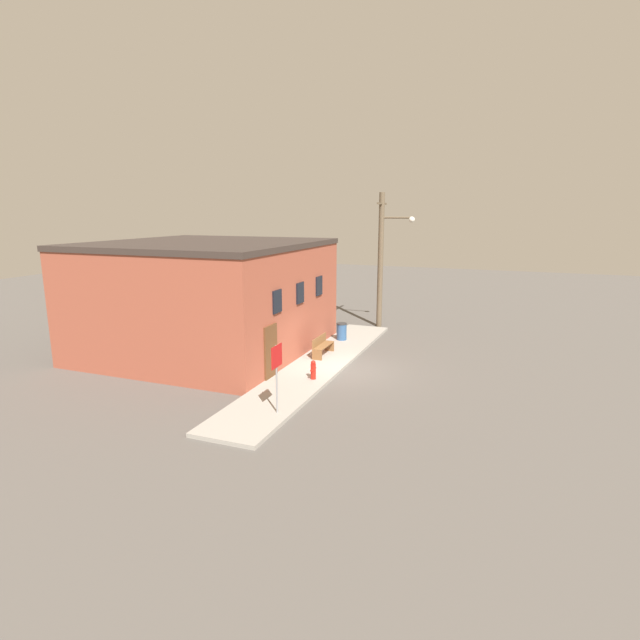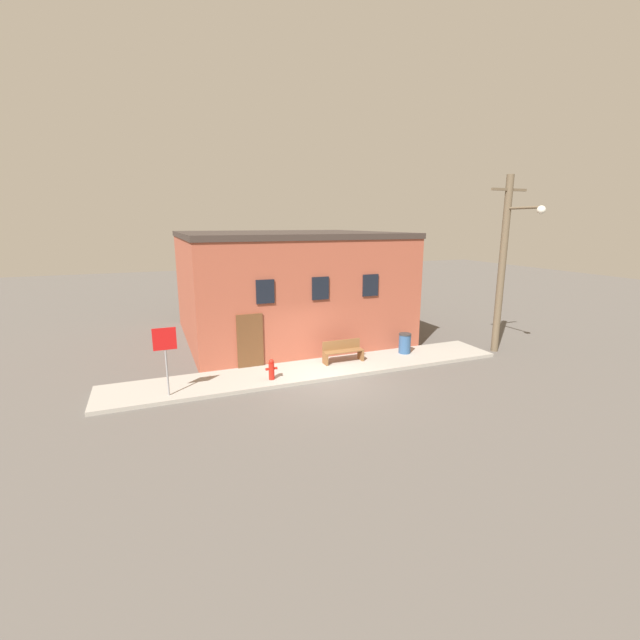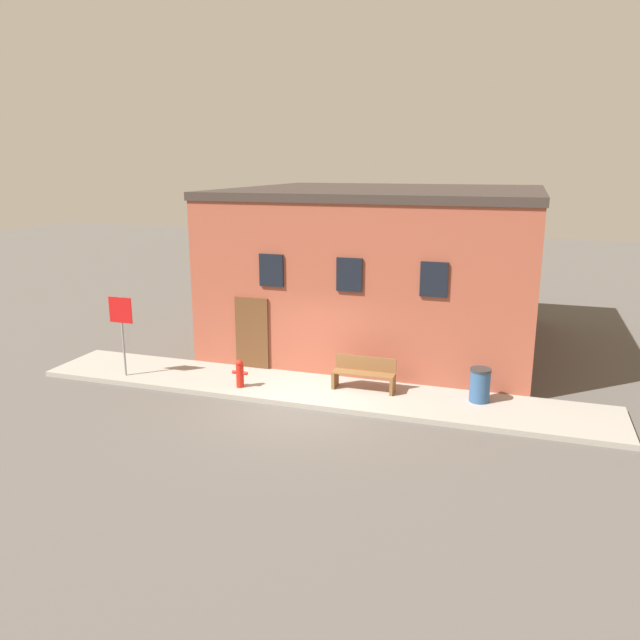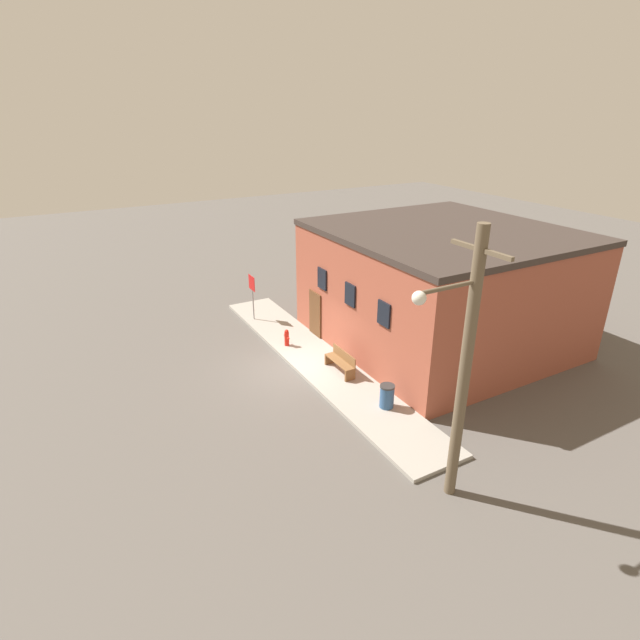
% 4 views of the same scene
% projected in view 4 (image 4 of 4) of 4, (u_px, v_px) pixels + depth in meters
% --- Properties ---
extents(ground_plane, '(80.00, 80.00, 0.00)m').
position_uv_depth(ground_plane, '(293.00, 369.00, 20.16)').
color(ground_plane, '#56514C').
extents(sidewalk, '(15.30, 2.26, 0.14)m').
position_uv_depth(sidewalk, '(318.00, 361.00, 20.64)').
color(sidewalk, '#9E998E').
rests_on(sidewalk, ground).
extents(brick_building, '(9.68, 9.36, 5.10)m').
position_uv_depth(brick_building, '(440.00, 287.00, 21.70)').
color(brick_building, '#9E4C38').
rests_on(brick_building, ground).
extents(fire_hydrant, '(0.42, 0.20, 0.75)m').
position_uv_depth(fire_hydrant, '(287.00, 337.00, 21.73)').
color(fire_hydrant, red).
rests_on(fire_hydrant, sidewalk).
extents(stop_sign, '(0.71, 0.06, 2.23)m').
position_uv_depth(stop_sign, '(252.00, 289.00, 23.95)').
color(stop_sign, gray).
rests_on(stop_sign, sidewalk).
extents(bench, '(1.62, 0.44, 0.86)m').
position_uv_depth(bench, '(341.00, 362.00, 19.55)').
color(bench, brown).
rests_on(bench, sidewalk).
extents(trash_bin, '(0.52, 0.52, 0.85)m').
position_uv_depth(trash_bin, '(387.00, 396.00, 17.23)').
color(trash_bin, '#2D517F').
rests_on(trash_bin, sidewalk).
extents(utility_pole, '(1.80, 1.97, 7.45)m').
position_uv_depth(utility_pole, '(463.00, 365.00, 12.17)').
color(utility_pole, brown).
rests_on(utility_pole, ground).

